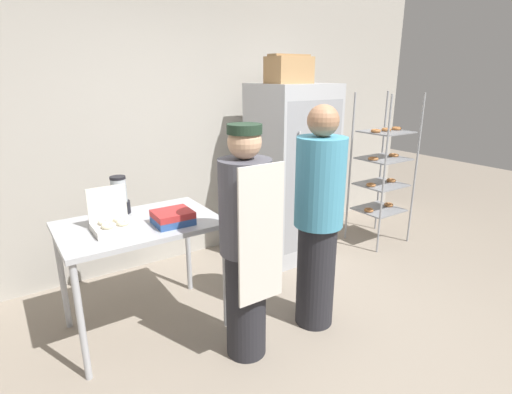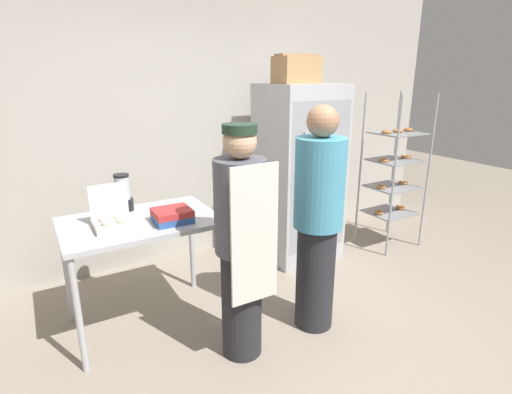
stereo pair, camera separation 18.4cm
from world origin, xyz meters
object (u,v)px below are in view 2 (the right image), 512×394
at_px(blender_pitcher, 123,194).
at_px(refrigerator, 299,173).
at_px(person_customer, 318,221).
at_px(binder_stack, 172,216).
at_px(cardboard_storage_box, 296,69).
at_px(donut_box, 114,221).
at_px(person_baker, 241,243).
at_px(baking_rack, 394,172).

bearing_deg(blender_pitcher, refrigerator, 5.49).
bearing_deg(person_customer, blender_pitcher, 140.78).
bearing_deg(binder_stack, cardboard_storage_box, 20.27).
height_order(refrigerator, cardboard_storage_box, cardboard_storage_box).
relative_size(donut_box, person_baker, 0.18).
distance_m(binder_stack, person_baker, 0.60).
bearing_deg(cardboard_storage_box, person_baker, -137.75).
height_order(blender_pitcher, cardboard_storage_box, cardboard_storage_box).
relative_size(blender_pitcher, binder_stack, 1.08).
xyz_separation_m(donut_box, cardboard_storage_box, (1.84, 0.43, 1.02)).
distance_m(refrigerator, blender_pitcher, 1.83).
relative_size(donut_box, cardboard_storage_box, 0.71).
bearing_deg(cardboard_storage_box, binder_stack, -159.73).
relative_size(donut_box, binder_stack, 1.07).
bearing_deg(cardboard_storage_box, baking_rack, -11.11).
height_order(blender_pitcher, person_baker, person_baker).
relative_size(baking_rack, binder_stack, 6.32).
xyz_separation_m(donut_box, person_customer, (1.31, -0.62, -0.05)).
height_order(baking_rack, person_customer, baking_rack).
relative_size(refrigerator, binder_stack, 6.70).
bearing_deg(baking_rack, cardboard_storage_box, 168.89).
bearing_deg(baking_rack, binder_stack, -173.52).
distance_m(baking_rack, person_customer, 1.90).
height_order(binder_stack, person_baker, person_baker).
relative_size(refrigerator, donut_box, 6.26).
bearing_deg(person_customer, refrigerator, 59.97).
bearing_deg(donut_box, blender_pitcher, 66.46).
distance_m(donut_box, blender_pitcher, 0.37).
height_order(donut_box, binder_stack, donut_box).
xyz_separation_m(baking_rack, person_customer, (-1.72, -0.81, 0.02)).
height_order(baking_rack, cardboard_storage_box, cardboard_storage_box).
bearing_deg(person_customer, baking_rack, 25.31).
bearing_deg(refrigerator, cardboard_storage_box, -148.06).
bearing_deg(cardboard_storage_box, donut_box, -166.82).
distance_m(baking_rack, blender_pitcher, 2.89).
bearing_deg(blender_pitcher, binder_stack, -61.19).
distance_m(baking_rack, cardboard_storage_box, 1.63).
relative_size(blender_pitcher, person_baker, 0.18).
distance_m(donut_box, person_customer, 1.45).
distance_m(cardboard_storage_box, person_customer, 1.58).
distance_m(baking_rack, binder_stack, 2.66).
xyz_separation_m(baking_rack, donut_box, (-3.03, -0.20, 0.07)).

